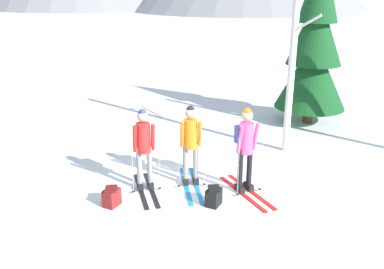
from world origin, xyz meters
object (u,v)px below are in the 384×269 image
at_px(skier_in_pink, 246,145).
at_px(backpack_on_snow_front, 214,196).
at_px(skier_in_red, 144,145).
at_px(skier_in_orange, 190,141).
at_px(backpack_on_snow_beside, 112,197).
at_px(pine_tree_near, 314,46).
at_px(birch_tree_slender, 293,49).

distance_m(skier_in_pink, backpack_on_snow_front, 1.22).
relative_size(skier_in_red, backpack_on_snow_front, 4.39).
xyz_separation_m(skier_in_orange, backpack_on_snow_beside, (-1.57, -0.86, -0.80)).
bearing_deg(backpack_on_snow_front, skier_in_red, 149.70).
height_order(skier_in_orange, backpack_on_snow_front, skier_in_orange).
distance_m(skier_in_red, skier_in_orange, 0.98).
bearing_deg(backpack_on_snow_beside, backpack_on_snow_front, -2.85).
distance_m(skier_in_pink, backpack_on_snow_beside, 2.83).
distance_m(skier_in_orange, pine_tree_near, 5.78).
distance_m(skier_in_red, backpack_on_snow_beside, 1.22).
xyz_separation_m(skier_in_pink, backpack_on_snow_front, (-0.69, -0.57, -0.83)).
distance_m(backpack_on_snow_front, backpack_on_snow_beside, 1.97).
height_order(pine_tree_near, birch_tree_slender, birch_tree_slender).
bearing_deg(birch_tree_slender, backpack_on_snow_beside, -147.27).
distance_m(skier_in_red, backpack_on_snow_front, 1.76).
bearing_deg(birch_tree_slender, skier_in_red, -150.88).
distance_m(pine_tree_near, birch_tree_slender, 2.65).
xyz_separation_m(pine_tree_near, birch_tree_slender, (-1.31, -2.28, 0.27)).
xyz_separation_m(birch_tree_slender, backpack_on_snow_front, (-2.17, -2.76, -2.41)).
bearing_deg(backpack_on_snow_beside, birch_tree_slender, 32.73).
xyz_separation_m(pine_tree_near, backpack_on_snow_beside, (-5.45, -4.94, -2.15)).
height_order(skier_in_red, skier_in_pink, skier_in_pink).
height_order(skier_in_red, birch_tree_slender, birch_tree_slender).
xyz_separation_m(skier_in_orange, pine_tree_near, (3.87, 4.08, 1.35)).
height_order(pine_tree_near, backpack_on_snow_beside, pine_tree_near).
bearing_deg(backpack_on_snow_beside, skier_in_orange, 28.73).
xyz_separation_m(birch_tree_slender, backpack_on_snow_beside, (-4.14, -2.66, -2.41)).
distance_m(skier_in_pink, pine_tree_near, 5.43).
height_order(birch_tree_slender, backpack_on_snow_beside, birch_tree_slender).
bearing_deg(skier_in_orange, pine_tree_near, 46.48).
bearing_deg(skier_in_orange, birch_tree_slender, 35.03).
bearing_deg(skier_in_red, birch_tree_slender, 29.12).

